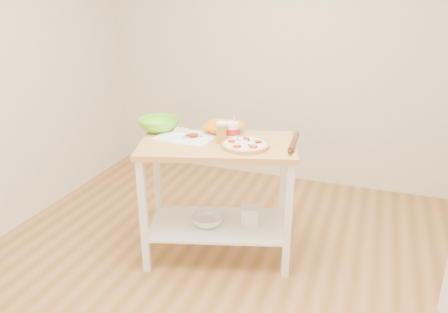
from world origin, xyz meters
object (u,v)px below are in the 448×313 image
object	(u,v)px
spatula	(191,137)
beer_pint	(222,133)
orange_bowl	(224,129)
green_bowl	(158,125)
rolling_pin	(294,142)
shelf_glass_bowl	(208,220)
prep_island	(217,176)
pizza	(245,145)
knife	(164,128)
yogurt_tub	(232,131)
shelf_bin	(250,214)
cutting_board	(186,137)

from	to	relation	value
spatula	beer_pint	size ratio (longest dim) A/B	0.96
orange_bowl	green_bowl	size ratio (longest dim) A/B	0.94
rolling_pin	shelf_glass_bowl	distance (m)	0.87
prep_island	shelf_glass_bowl	size ratio (longest dim) A/B	5.09
pizza	rolling_pin	world-z (taller)	pizza
prep_island	beer_pint	bearing A→B (deg)	15.75
prep_island	beer_pint	world-z (taller)	beer_pint
knife	beer_pint	size ratio (longest dim) A/B	1.83
beer_pint	yogurt_tub	distance (m)	0.11
spatula	shelf_glass_bowl	distance (m)	0.64
rolling_pin	shelf_bin	world-z (taller)	rolling_pin
orange_bowl	pizza	bearing A→B (deg)	-44.41
shelf_glass_bowl	knife	bearing A→B (deg)	157.12
pizza	orange_bowl	bearing A→B (deg)	135.59
knife	yogurt_tub	world-z (taller)	yogurt_tub
shelf_bin	pizza	bearing A→B (deg)	-94.25
rolling_pin	shelf_bin	xyz separation A→B (m)	(-0.29, -0.03, -0.60)
shelf_bin	shelf_glass_bowl	bearing A→B (deg)	-152.90
cutting_board	knife	xyz separation A→B (m)	(-0.23, 0.11, 0.01)
knife	shelf_bin	xyz separation A→B (m)	(0.70, -0.03, -0.59)
shelf_bin	orange_bowl	bearing A→B (deg)	155.47
beer_pint	shelf_glass_bowl	world-z (taller)	beer_pint
knife	green_bowl	bearing A→B (deg)	-149.49
beer_pint	rolling_pin	xyz separation A→B (m)	(0.48, 0.12, -0.06)
beer_pint	rolling_pin	bearing A→B (deg)	14.37
prep_island	cutting_board	size ratio (longest dim) A/B	2.87
pizza	orange_bowl	distance (m)	0.33
knife	pizza	bearing A→B (deg)	-15.64
beer_pint	spatula	bearing A→B (deg)	177.61
prep_island	cutting_board	xyz separation A→B (m)	(-0.25, 0.02, 0.26)
green_bowl	shelf_glass_bowl	world-z (taller)	green_bowl
beer_pint	cutting_board	bearing A→B (deg)	177.24
shelf_glass_bowl	cutting_board	bearing A→B (deg)	160.77
pizza	yogurt_tub	world-z (taller)	yogurt_tub
orange_bowl	beer_pint	size ratio (longest dim) A/B	1.90
pizza	green_bowl	distance (m)	0.73
green_bowl	yogurt_tub	size ratio (longest dim) A/B	1.39
pizza	rolling_pin	distance (m)	0.34
cutting_board	spatula	distance (m)	0.05
yogurt_tub	shelf_bin	bearing A→B (deg)	-2.09
cutting_board	beer_pint	distance (m)	0.28
orange_bowl	shelf_bin	xyz separation A→B (m)	(0.25, -0.11, -0.61)
beer_pint	pizza	bearing A→B (deg)	-8.17
cutting_board	rolling_pin	bearing A→B (deg)	11.85
green_bowl	beer_pint	size ratio (longest dim) A/B	2.03
prep_island	orange_bowl	distance (m)	0.36
prep_island	orange_bowl	xyz separation A→B (m)	(-0.03, 0.21, 0.29)
knife	green_bowl	xyz separation A→B (m)	(-0.03, -0.02, 0.03)
cutting_board	yogurt_tub	world-z (taller)	yogurt_tub
spatula	green_bowl	xyz separation A→B (m)	(-0.31, 0.09, 0.03)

